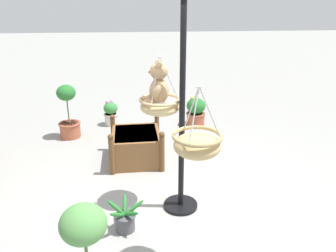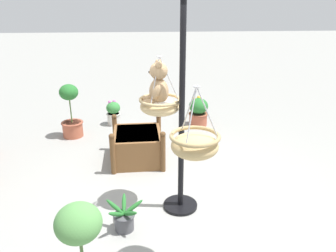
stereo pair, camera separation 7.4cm
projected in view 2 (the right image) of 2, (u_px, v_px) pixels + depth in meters
ground_plane at (173, 198)px, 4.63m from camera, size 40.00×40.00×0.00m
display_pole_central at (181, 148)px, 4.13m from camera, size 0.44×0.44×2.65m
hanging_basket_with_teddy at (160, 105)px, 4.07m from camera, size 0.50×0.50×0.71m
teddy_bear at (158, 86)px, 3.98m from camera, size 0.37×0.34×0.54m
hanging_basket_left_high at (195, 144)px, 3.02m from camera, size 0.46×0.46×0.66m
wooden_planter_box at (138, 145)px, 5.58m from camera, size 0.97×0.88×0.67m
potted_plant_fern_front at (124, 218)px, 3.97m from camera, size 0.44×0.47×0.37m
potted_plant_flowering_red at (71, 113)px, 6.42m from camera, size 0.42×0.42×1.03m
potted_plant_tall_leafy at (114, 113)px, 7.08m from camera, size 0.30×0.30×0.52m
potted_plant_small_succulent at (198, 112)px, 7.02m from camera, size 0.41×0.41×0.62m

